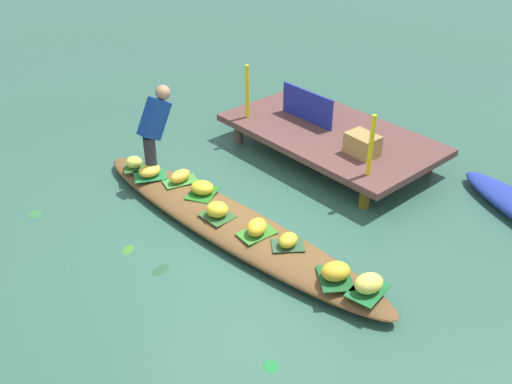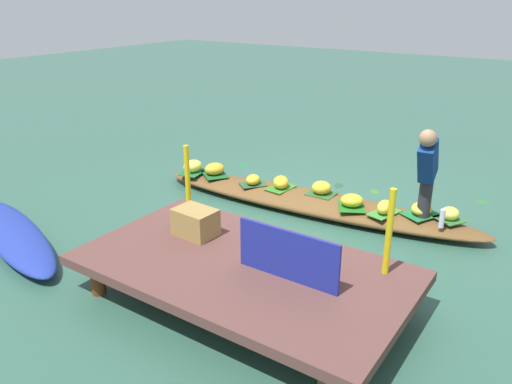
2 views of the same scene
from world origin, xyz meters
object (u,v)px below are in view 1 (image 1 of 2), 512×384
banana_bunch_2 (202,188)px  banana_bunch_8 (369,283)px  banana_bunch_0 (217,209)px  vendor_person (155,125)px  vendor_boat (230,224)px  banana_bunch_6 (134,162)px  produce_crate (362,144)px  banana_bunch_5 (257,227)px  banana_bunch_3 (180,176)px  banana_bunch_4 (288,240)px  banana_bunch_7 (336,271)px  banana_bunch_1 (150,171)px  water_bottle (152,155)px  market_banner (307,106)px

banana_bunch_2 → banana_bunch_8: bearing=2.7°
banana_bunch_0 → vendor_person: 1.54m
banana_bunch_8 → vendor_boat: bearing=-174.2°
vendor_person → banana_bunch_6: bearing=-143.5°
banana_bunch_0 → banana_bunch_6: (-1.72, -0.12, -0.01)m
produce_crate → banana_bunch_5: bearing=-83.5°
vendor_boat → banana_bunch_3: size_ratio=15.12×
banana_bunch_4 → banana_bunch_7: bearing=-2.1°
banana_bunch_0 → banana_bunch_1: banana_bunch_0 is taller
banana_bunch_6 → water_bottle: water_bottle is taller
banana_bunch_2 → market_banner: (-0.39, 2.31, 0.35)m
banana_bunch_1 → banana_bunch_3: 0.46m
vendor_person → produce_crate: 2.82m
banana_bunch_7 → vendor_person: vendor_person is taller
banana_bunch_2 → banana_bunch_4: (1.54, 0.05, -0.01)m
banana_bunch_0 → water_bottle: 1.70m
banana_bunch_2 → water_bottle: size_ratio=1.30×
banana_bunch_6 → market_banner: 2.75m
vendor_boat → banana_bunch_5: bearing=-2.6°
banana_bunch_5 → banana_bunch_7: bearing=4.1°
banana_bunch_2 → banana_bunch_5: bearing=-3.1°
banana_bunch_7 → banana_bunch_6: bearing=-174.7°
banana_bunch_0 → vendor_boat: bearing=43.8°
vendor_boat → banana_bunch_7: size_ratio=15.28×
banana_bunch_2 → banana_bunch_7: 2.28m
banana_bunch_1 → banana_bunch_3: (0.40, 0.22, 0.00)m
banana_bunch_4 → vendor_person: (-2.43, -0.13, 0.61)m
banana_bunch_1 → banana_bunch_8: bearing=6.3°
market_banner → banana_bunch_8: bearing=-35.9°
banana_bunch_3 → water_bottle: (-0.72, 0.02, 0.03)m
banana_bunch_1 → banana_bunch_6: bearing=-173.6°
banana_bunch_2 → banana_bunch_5: size_ratio=0.98×
vendor_boat → banana_bunch_2: bearing=168.6°
banana_bunch_0 → market_banner: size_ratio=0.26×
banana_bunch_1 → produce_crate: 2.93m
banana_bunch_6 → produce_crate: 3.17m
banana_bunch_5 → vendor_person: size_ratio=0.26×
vendor_boat → water_bottle: 1.81m
banana_bunch_0 → banana_bunch_7: same height
banana_bunch_3 → market_banner: bearing=89.0°
water_bottle → banana_bunch_2: bearing=0.9°
vendor_person → market_banner: bearing=78.4°
banana_bunch_0 → water_bottle: (-1.69, 0.16, 0.02)m
banana_bunch_6 → vendor_person: 0.70m
vendor_boat → banana_bunch_1: size_ratio=15.47×
banana_bunch_2 → banana_bunch_8: (2.64, 0.12, 0.01)m
banana_bunch_6 → banana_bunch_8: 3.83m
banana_bunch_0 → banana_bunch_7: size_ratio=0.86×
vendor_boat → vendor_person: 1.72m
banana_bunch_4 → produce_crate: 2.16m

